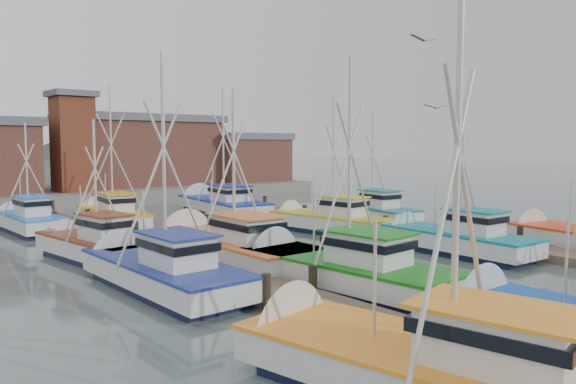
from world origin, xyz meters
TOP-DOWN VIEW (x-y plane):
  - ground at (0.00, 0.00)m, footprint 260.00×260.00m
  - dock_left at (-7.00, 4.04)m, footprint 2.30×46.00m
  - dock_right at (7.00, 4.04)m, footprint 2.30×46.00m
  - quay at (0.00, 37.00)m, footprint 44.00×16.00m
  - shed_center at (6.00, 37.00)m, footprint 14.84×9.54m
  - shed_right at (17.00, 34.00)m, footprint 8.48×6.36m
  - lookout_tower at (-2.00, 33.00)m, footprint 3.60×3.60m
  - boat_2 at (-9.32, -8.90)m, footprint 4.65×10.00m
  - boat_4 at (-4.21, -1.19)m, footprint 3.73×9.48m
  - boat_5 at (4.63, -0.19)m, footprint 3.20×8.39m
  - boat_6 at (-9.45, 2.70)m, footprint 3.79×8.99m
  - boat_8 at (-4.68, 5.44)m, footprint 3.59×10.19m
  - boat_9 at (4.36, 8.33)m, footprint 3.48×8.56m
  - boat_10 at (-9.46, 9.22)m, footprint 3.26×8.02m
  - boat_11 at (9.62, 9.82)m, footprint 3.42×8.23m
  - boat_12 at (-4.64, 18.80)m, footprint 3.78×8.69m
  - boat_13 at (4.53, 20.22)m, footprint 4.58×10.74m
  - boat_14 at (-9.38, 20.06)m, footprint 2.93×7.76m
  - gull_near at (-0.39, -2.21)m, footprint 1.55×0.62m
  - gull_far at (4.26, 0.51)m, footprint 1.54×0.66m

SIDE VIEW (x-z plane):
  - ground at x=0.00m, z-range 0.00..0.00m
  - dock_left at x=-7.00m, z-range -0.54..0.96m
  - dock_right at x=7.00m, z-range -0.54..0.96m
  - quay at x=0.00m, z-range 0.00..1.20m
  - boat_10 at x=-9.46m, z-range -2.81..4.16m
  - boat_14 at x=-9.38m, z-range -2.87..4.23m
  - boat_5 at x=4.63m, z-range -3.30..4.66m
  - boat_11 at x=9.62m, z-range -3.31..4.67m
  - boat_8 at x=-4.68m, z-range -3.63..4.99m
  - boat_9 at x=4.36m, z-range -3.67..5.03m
  - boat_4 at x=-4.21m, z-range -3.95..5.31m
  - boat_12 at x=-4.64m, z-range -4.13..5.50m
  - boat_6 at x=-9.45m, z-range -3.93..5.30m
  - boat_2 at x=-9.32m, z-range -3.99..5.36m
  - boat_13 at x=4.53m, z-range -4.58..5.95m
  - shed_right at x=17.00m, z-range 1.24..6.44m
  - shed_center at x=6.00m, z-range 1.24..8.14m
  - lookout_tower at x=-2.00m, z-range 1.30..9.80m
  - gull_far at x=4.26m, z-range 6.94..7.18m
  - gull_near at x=-0.39m, z-range 9.23..9.47m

